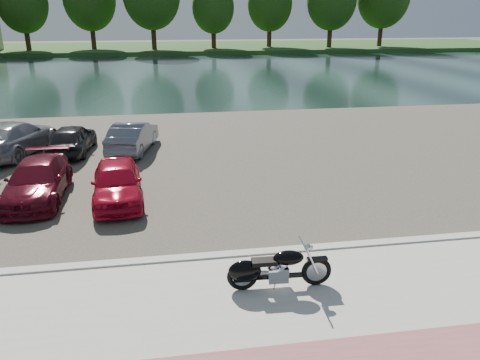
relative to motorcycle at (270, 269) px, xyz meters
name	(u,v)px	position (x,y,z in m)	size (l,w,h in m)	color
ground	(264,302)	(-0.20, -0.38, -0.56)	(200.00, 200.00, 0.00)	#595447
promenade	(275,330)	(-0.20, -1.38, -0.51)	(60.00, 6.00, 0.10)	#BBB8B0
kerb	(248,254)	(-0.20, 1.62, -0.49)	(60.00, 0.30, 0.14)	#BBB8B0
parking_lot	(212,155)	(-0.20, 10.62, -0.54)	(60.00, 18.00, 0.04)	#423C35
river	(182,73)	(-0.20, 39.62, -0.56)	(120.00, 40.00, 0.00)	#172A27
far_bank	(174,48)	(-0.20, 71.62, -0.26)	(120.00, 24.00, 0.60)	#1F491A
far_trees	(202,0)	(4.16, 65.41, 6.93)	(70.25, 10.68, 12.52)	#331D12
motorcycle	(270,269)	(0.00, 0.00, 0.00)	(2.33, 0.75, 1.05)	black
car_3	(37,181)	(-6.32, 6.49, 0.10)	(1.74, 4.28, 1.24)	#540C1A
car_4	(117,182)	(-3.73, 5.85, 0.13)	(1.54, 3.84, 1.31)	#AD0B26
car_7	(14,138)	(-8.54, 11.99, 0.21)	(2.04, 5.01, 1.45)	gray
car_8	(72,139)	(-6.12, 11.81, 0.12)	(1.50, 3.74, 1.27)	black
car_9	(133,136)	(-3.55, 11.74, 0.13)	(1.38, 3.97, 1.31)	slate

